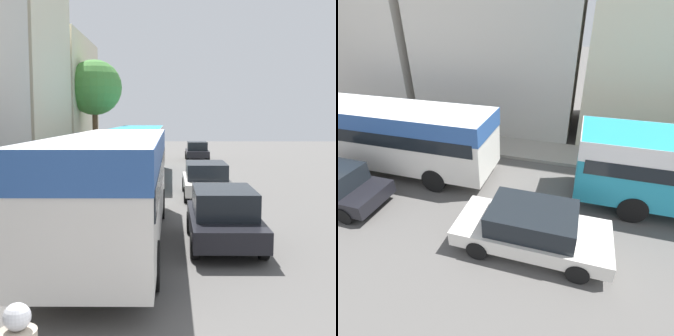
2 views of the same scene
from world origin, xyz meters
The scene contains 4 objects.
building_corner centered at (-9.07, 2.80, 4.77)m, with size 5.74×8.47×9.53m.
building_midblock centered at (-9.05, 12.11, 4.72)m, with size 5.70×9.01×9.44m.
bus_lead centered at (-1.66, 8.62, 1.92)m, with size 2.59×10.57×2.94m.
car_far_curb centered at (1.33, 16.22, 0.77)m, with size 1.95×4.58×1.46m.
Camera 2 is at (7.12, 17.11, 6.22)m, focal length 28.00 mm.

